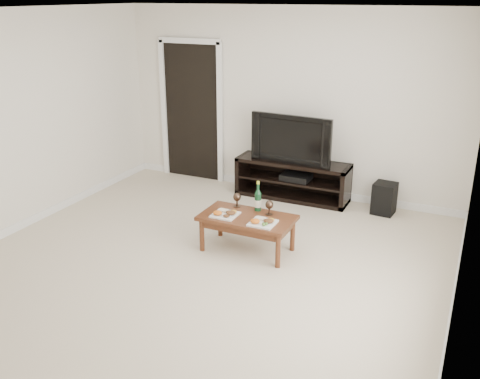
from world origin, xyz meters
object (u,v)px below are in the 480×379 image
object	(u,v)px
media_console	(292,180)
television	(294,138)
subwoofer	(384,198)
coffee_table	(247,233)

from	to	relation	value
media_console	television	size ratio (longest dim) A/B	1.38
media_console	subwoofer	bearing A→B (deg)	-1.01
television	subwoofer	distance (m)	1.45
subwoofer	television	bearing A→B (deg)	-175.79
television	coffee_table	size ratio (longest dim) A/B	1.12
media_console	television	world-z (taller)	television
subwoofer	media_console	bearing A→B (deg)	-175.79
media_console	subwoofer	distance (m)	1.29
media_console	coffee_table	size ratio (longest dim) A/B	1.54
media_console	coffee_table	xyz separation A→B (m)	(0.10, -1.78, -0.07)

